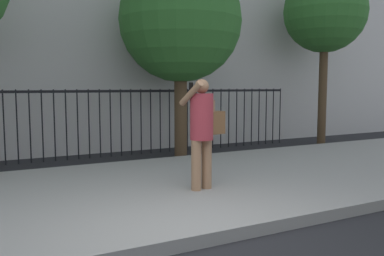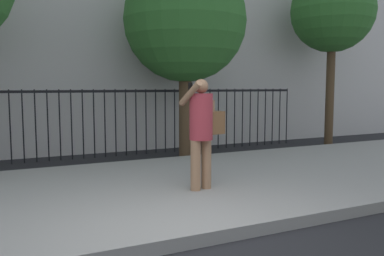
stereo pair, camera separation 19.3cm
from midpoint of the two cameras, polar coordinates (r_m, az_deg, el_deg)
name	(u,v)px [view 2 (the right image)]	position (r m, az deg, el deg)	size (l,w,h in m)	color
ground_plane	(190,250)	(4.40, 1.08, -16.50)	(60.00, 60.00, 0.00)	black
sidewalk	(126,193)	(6.31, -8.22, -8.88)	(28.00, 4.40, 0.15)	gray
iron_fence	(77,115)	(9.72, -15.05, 1.78)	(12.03, 0.04, 1.60)	black
pedestrian_on_phone	(203,126)	(6.03, 2.38, 0.29)	(0.69, 0.48, 1.62)	#936B4C
street_tree_near	(333,11)	(12.50, 19.29, 14.97)	(2.30, 2.30, 4.91)	#4C3823
street_tree_far	(185,21)	(9.89, -0.38, 14.53)	(2.85, 2.85, 4.61)	#4C3823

